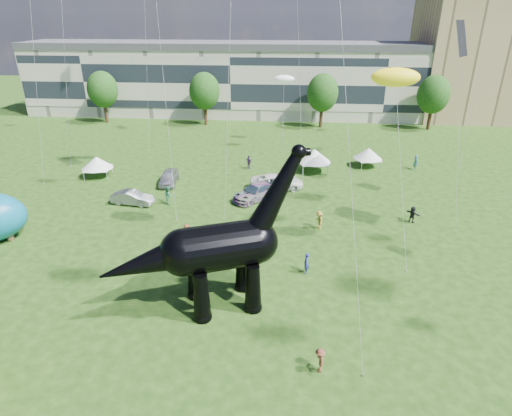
{
  "coord_description": "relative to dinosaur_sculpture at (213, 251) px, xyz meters",
  "views": [
    {
      "loc": [
        3.39,
        -20.46,
        18.19
      ],
      "look_at": [
        0.85,
        8.0,
        5.0
      ],
      "focal_mm": 30.0,
      "sensor_mm": 36.0,
      "label": 1
    }
  ],
  "objects": [
    {
      "name": "car_white",
      "position": [
        3.22,
        21.23,
        -3.41
      ],
      "size": [
        6.35,
        3.96,
        1.64
      ],
      "primitive_type": "imported",
      "rotation": [
        0.0,
        0.0,
        1.8
      ],
      "color": "white",
      "rests_on": "ground"
    },
    {
      "name": "apartment_block",
      "position": [
        41.47,
        62.07,
        6.77
      ],
      "size": [
        28.0,
        18.0,
        22.0
      ],
      "primitive_type": "cube",
      "color": "tan",
      "rests_on": "ground"
    },
    {
      "name": "gazebo_far",
      "position": [
        14.45,
        29.84,
        -2.5
      ],
      "size": [
        4.28,
        4.28,
        2.46
      ],
      "rotation": [
        0.0,
        0.0,
        0.25
      ],
      "color": "silver",
      "rests_on": "ground"
    },
    {
      "name": "ground",
      "position": [
        1.47,
        -2.93,
        -4.23
      ],
      "size": [
        220.0,
        220.0,
        0.0
      ],
      "primitive_type": "plane",
      "color": "#16330C",
      "rests_on": "ground"
    },
    {
      "name": "tree_far_right",
      "position": [
        27.47,
        50.07,
        2.06
      ],
      "size": [
        5.2,
        5.2,
        9.44
      ],
      "color": "#382314",
      "rests_on": "ground"
    },
    {
      "name": "car_silver",
      "position": [
        -9.26,
        21.72,
        -3.45
      ],
      "size": [
        2.25,
        4.72,
        1.56
      ],
      "primitive_type": "imported",
      "rotation": [
        0.0,
        0.0,
        0.09
      ],
      "color": "silver",
      "rests_on": "ground"
    },
    {
      "name": "gazebo_near",
      "position": [
        7.54,
        27.55,
        -2.25
      ],
      "size": [
        4.47,
        4.47,
        2.82
      ],
      "rotation": [
        0.0,
        0.0,
        0.11
      ],
      "color": "white",
      "rests_on": "ground"
    },
    {
      "name": "tree_mid_left",
      "position": [
        -10.53,
        50.07,
        2.06
      ],
      "size": [
        5.2,
        5.2,
        9.44
      ],
      "color": "#382314",
      "rests_on": "ground"
    },
    {
      "name": "terrace_row",
      "position": [
        -6.53,
        59.07,
        1.77
      ],
      "size": [
        78.0,
        11.0,
        12.0
      ],
      "primitive_type": "cube",
      "color": "beige",
      "rests_on": "ground"
    },
    {
      "name": "visitors",
      "position": [
        2.08,
        12.28,
        -3.36
      ],
      "size": [
        40.42,
        35.58,
        1.9
      ],
      "color": "#8C6546",
      "rests_on": "ground"
    },
    {
      "name": "tree_far_left",
      "position": [
        -28.53,
        50.07,
        2.06
      ],
      "size": [
        5.2,
        5.2,
        9.44
      ],
      "color": "#382314",
      "rests_on": "ground"
    },
    {
      "name": "dinosaur_sculpture",
      "position": [
        0.0,
        0.0,
        0.0
      ],
      "size": [
        13.4,
        6.93,
        11.2
      ],
      "rotation": [
        0.0,
        0.0,
        0.38
      ],
      "color": "black",
      "rests_on": "ground"
    },
    {
      "name": "car_grey",
      "position": [
        -11.42,
        15.68,
        -3.52
      ],
      "size": [
        4.47,
        2.03,
        1.42
      ],
      "primitive_type": "imported",
      "rotation": [
        0.0,
        0.0,
        1.45
      ],
      "color": "gray",
      "rests_on": "ground"
    },
    {
      "name": "gazebo_left",
      "position": [
        -18.36,
        23.22,
        -2.47
      ],
      "size": [
        4.1,
        4.1,
        2.5
      ],
      "rotation": [
        0.0,
        0.0,
        0.16
      ],
      "color": "white",
      "rests_on": "ground"
    },
    {
      "name": "tree_mid_right",
      "position": [
        9.47,
        50.07,
        2.06
      ],
      "size": [
        5.2,
        5.2,
        9.44
      ],
      "color": "#382314",
      "rests_on": "ground"
    },
    {
      "name": "car_dark",
      "position": [
        1.18,
        18.16,
        -3.41
      ],
      "size": [
        5.45,
        5.78,
        1.64
      ],
      "primitive_type": "imported",
      "rotation": [
        0.0,
        0.0,
        -0.72
      ],
      "color": "#595960",
      "rests_on": "ground"
    }
  ]
}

